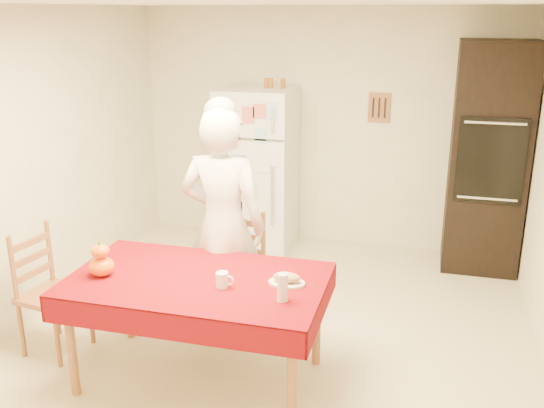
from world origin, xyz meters
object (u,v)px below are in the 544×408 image
(refrigerator, at_px, (258,170))
(chair_left, at_px, (46,287))
(pumpkin_lower, at_px, (102,266))
(oven_cabinet, at_px, (488,159))
(seated_woman, at_px, (223,226))
(coffee_mug, at_px, (222,280))
(chair_far, at_px, (237,266))
(bread_plate, at_px, (287,283))
(dining_table, at_px, (197,288))
(wine_glass, at_px, (283,287))

(refrigerator, xyz_separation_m, chair_left, (-0.92, -2.43, -0.34))
(chair_left, bearing_deg, pumpkin_lower, -99.70)
(oven_cabinet, relative_size, seated_woman, 1.21)
(coffee_mug, bearing_deg, pumpkin_lower, -177.40)
(chair_far, distance_m, chair_left, 1.45)
(oven_cabinet, xyz_separation_m, bread_plate, (-1.37, -2.50, -0.33))
(chair_far, distance_m, seated_woman, 0.45)
(chair_left, distance_m, seated_woman, 1.38)
(dining_table, relative_size, coffee_mug, 17.00)
(chair_left, bearing_deg, seated_woman, -57.34)
(oven_cabinet, distance_m, bread_plate, 2.87)
(bread_plate, bearing_deg, seated_woman, 138.57)
(chair_left, relative_size, bread_plate, 3.96)
(wine_glass, bearing_deg, dining_table, 165.18)
(oven_cabinet, xyz_separation_m, seated_woman, (-1.99, -1.95, -0.19))
(dining_table, relative_size, bread_plate, 7.08)
(oven_cabinet, height_order, wine_glass, oven_cabinet)
(seated_woman, bearing_deg, pumpkin_lower, 53.21)
(refrigerator, relative_size, seated_woman, 0.94)
(bread_plate, bearing_deg, pumpkin_lower, -171.55)
(seated_woman, xyz_separation_m, pumpkin_lower, (-0.60, -0.74, -0.08))
(seated_woman, height_order, wine_glass, seated_woman)
(chair_left, relative_size, wine_glass, 5.40)
(bread_plate, bearing_deg, oven_cabinet, 61.34)
(chair_far, bearing_deg, wine_glass, -51.21)
(seated_woman, height_order, pumpkin_lower, seated_woman)
(oven_cabinet, height_order, chair_left, oven_cabinet)
(refrigerator, relative_size, wine_glass, 9.66)
(chair_left, height_order, seated_woman, seated_woman)
(refrigerator, distance_m, oven_cabinet, 2.29)
(oven_cabinet, bearing_deg, seated_woman, -135.67)
(refrigerator, distance_m, seated_woman, 1.92)
(oven_cabinet, bearing_deg, dining_table, -127.46)
(coffee_mug, distance_m, pumpkin_lower, 0.84)
(chair_far, relative_size, bread_plate, 3.96)
(chair_left, height_order, wine_glass, chair_left)
(refrigerator, relative_size, oven_cabinet, 0.77)
(refrigerator, xyz_separation_m, coffee_mug, (0.52, -2.60, -0.04))
(refrigerator, relative_size, dining_table, 1.00)
(oven_cabinet, distance_m, chair_left, 4.09)
(refrigerator, xyz_separation_m, wine_glass, (0.94, -2.68, -0.00))
(pumpkin_lower, bearing_deg, seated_woman, 50.80)
(seated_woman, bearing_deg, chair_left, 26.11)
(pumpkin_lower, bearing_deg, dining_table, 10.82)
(seated_woman, distance_m, pumpkin_lower, 0.95)
(chair_left, bearing_deg, oven_cabinet, -43.31)
(oven_cabinet, distance_m, coffee_mug, 3.19)
(chair_left, xyz_separation_m, wine_glass, (1.86, -0.25, 0.34))
(chair_left, bearing_deg, coffee_mug, -87.65)
(dining_table, distance_m, chair_far, 0.84)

